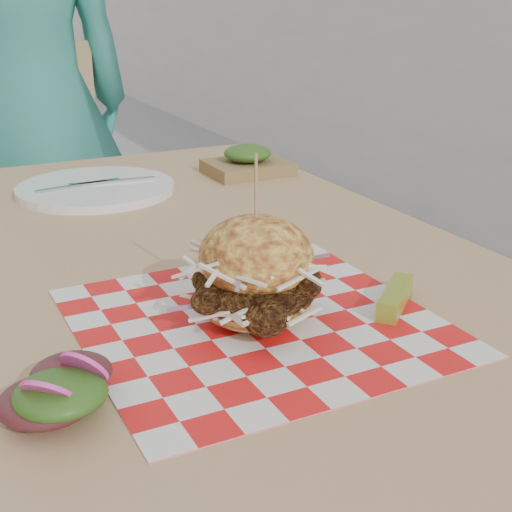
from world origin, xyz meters
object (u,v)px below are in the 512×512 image
at_px(diner, 32,105).
at_px(sandwich, 256,277).
at_px(patio_table, 165,307).
at_px(patio_chair, 29,203).

distance_m(diner, sandwich, 1.36).
relative_size(diner, patio_table, 1.32).
bearing_deg(diner, patio_table, 83.63).
height_order(diner, patio_table, diner).
relative_size(patio_chair, sandwich, 5.30).
bearing_deg(sandwich, diner, 89.21).
bearing_deg(patio_table, diner, 88.15).
distance_m(patio_table, sandwich, 0.28).
height_order(patio_table, sandwich, sandwich).
relative_size(patio_table, patio_chair, 1.26).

